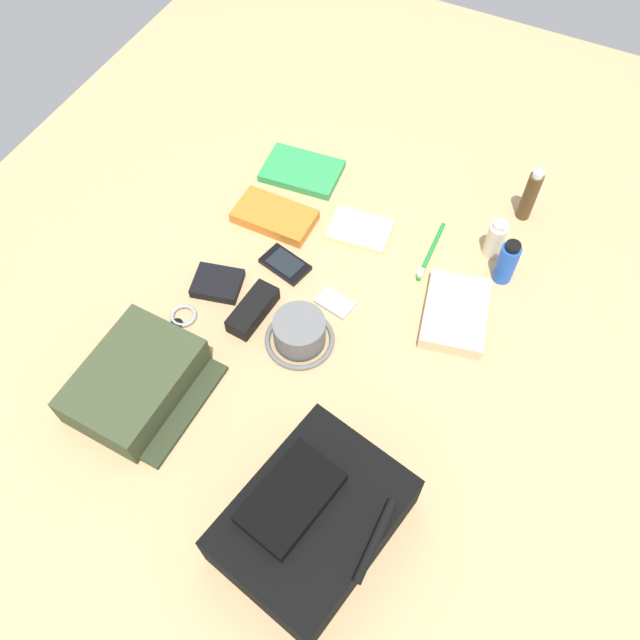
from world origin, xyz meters
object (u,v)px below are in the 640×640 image
(lotion_bottle, at_px, (495,239))
(notepad, at_px, (360,230))
(paperback_novel, at_px, (302,171))
(wristwatch, at_px, (182,317))
(travel_guidebook, at_px, (275,217))
(wallet, at_px, (218,283))
(cologne_bottle, at_px, (530,195))
(sunglasses_case, at_px, (253,310))
(cell_phone, at_px, (285,264))
(toiletry_pouch, at_px, (137,382))
(toothbrush, at_px, (430,254))
(media_player, at_px, (336,303))
(folded_towel, at_px, (455,313))
(deodorant_spray, at_px, (507,262))
(bucket_hat, at_px, (299,333))
(backpack, at_px, (312,520))

(lotion_bottle, relative_size, notepad, 0.71)
(paperback_novel, xyz_separation_m, wristwatch, (0.53, -0.04, -0.00))
(travel_guidebook, distance_m, wallet, 0.24)
(cologne_bottle, height_order, sunglasses_case, cologne_bottle)
(wallet, bearing_deg, paperback_novel, 164.40)
(cell_phone, xyz_separation_m, wristwatch, (0.24, -0.14, -0.00))
(toiletry_pouch, bearing_deg, toothbrush, 145.83)
(cologne_bottle, distance_m, wristwatch, 0.89)
(media_player, height_order, folded_towel, folded_towel)
(deodorant_spray, bearing_deg, toothbrush, -85.19)
(toiletry_pouch, relative_size, cell_phone, 2.20)
(cologne_bottle, xyz_separation_m, travel_guidebook, (0.29, -0.55, -0.06))
(media_player, bearing_deg, toothbrush, 148.31)
(toiletry_pouch, bearing_deg, lotion_bottle, 141.60)
(media_player, distance_m, wristwatch, 0.35)
(paperback_novel, relative_size, travel_guidebook, 1.07)
(toiletry_pouch, distance_m, cologne_bottle, 1.02)
(cologne_bottle, height_order, paperback_novel, cologne_bottle)
(bucket_hat, distance_m, wallet, 0.25)
(wristwatch, bearing_deg, cologne_bottle, 136.96)
(media_player, relative_size, wallet, 0.84)
(backpack, bearing_deg, wristwatch, -121.32)
(paperback_novel, xyz_separation_m, notepad, (0.11, 0.22, -0.00))
(notepad, bearing_deg, backpack, 10.96)
(bucket_hat, bearing_deg, lotion_bottle, 144.92)
(folded_towel, distance_m, sunglasses_case, 0.46)
(toiletry_pouch, xyz_separation_m, lotion_bottle, (-0.69, 0.55, 0.01))
(toiletry_pouch, height_order, wristwatch, toiletry_pouch)
(toiletry_pouch, xyz_separation_m, media_player, (-0.39, 0.28, -0.04))
(toothbrush, distance_m, folded_towel, 0.18)
(cologne_bottle, bearing_deg, paperback_novel, -78.12)
(toiletry_pouch, bearing_deg, media_player, 144.42)
(cologne_bottle, bearing_deg, backpack, -7.46)
(wallet, bearing_deg, travel_guidebook, 160.29)
(wallet, bearing_deg, cell_phone, 122.58)
(bucket_hat, height_order, cologne_bottle, cologne_bottle)
(backpack, xyz_separation_m, cell_phone, (-0.53, -0.34, -0.06))
(travel_guidebook, relative_size, toothbrush, 1.05)
(deodorant_spray, distance_m, notepad, 0.36)
(cologne_bottle, relative_size, deodorant_spray, 1.24)
(wristwatch, bearing_deg, folded_towel, 116.61)
(travel_guidebook, bearing_deg, cell_phone, 38.26)
(travel_guidebook, bearing_deg, folded_towel, 81.70)
(sunglasses_case, bearing_deg, cell_phone, -175.20)
(media_player, height_order, wristwatch, same)
(toothbrush, bearing_deg, media_player, -31.69)
(paperback_novel, distance_m, toothbrush, 0.42)
(backpack, height_order, notepad, backpack)
(backpack, distance_m, notepad, 0.74)
(toiletry_pouch, distance_m, folded_towel, 0.71)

